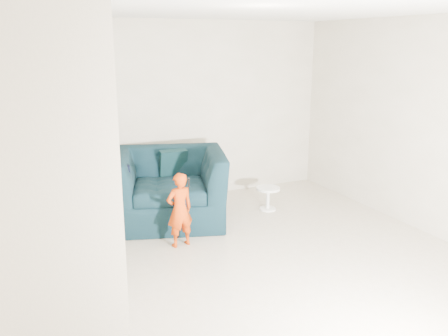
{
  "coord_description": "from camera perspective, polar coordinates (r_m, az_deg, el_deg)",
  "views": [
    {
      "loc": [
        -2.24,
        -4.0,
        2.38
      ],
      "look_at": [
        0.15,
        1.2,
        0.85
      ],
      "focal_mm": 38.0,
      "sensor_mm": 36.0,
      "label": 1
    }
  ],
  "objects": [
    {
      "name": "floor",
      "position": [
        5.17,
        4.16,
        -12.5
      ],
      "size": [
        5.5,
        5.5,
        0.0
      ],
      "primitive_type": "plane",
      "color": "tan",
      "rests_on": "ground"
    },
    {
      "name": "staircase",
      "position": [
        4.78,
        -20.64,
        -3.48
      ],
      "size": [
        1.02,
        3.03,
        3.62
      ],
      "color": "#ADA089",
      "rests_on": "floor"
    },
    {
      "name": "armchair",
      "position": [
        6.46,
        -6.58,
        -2.26
      ],
      "size": [
        1.79,
        1.67,
        0.96
      ],
      "primitive_type": "imported",
      "rotation": [
        0.0,
        0.0,
        -0.3
      ],
      "color": "black",
      "rests_on": "floor"
    },
    {
      "name": "throw",
      "position": [
        6.34,
        -11.88,
        -1.63
      ],
      "size": [
        0.05,
        0.49,
        0.55
      ],
      "primitive_type": "cube",
      "color": "black",
      "rests_on": "armchair"
    },
    {
      "name": "cushion",
      "position": [
        6.75,
        -6.16,
        0.68
      ],
      "size": [
        0.39,
        0.18,
        0.38
      ],
      "primitive_type": "cube",
      "rotation": [
        0.21,
        0.0,
        0.0
      ],
      "color": "black",
      "rests_on": "armchair"
    },
    {
      "name": "phone",
      "position": [
        5.55,
        -4.25,
        -1.74
      ],
      "size": [
        0.04,
        0.05,
        0.1
      ],
      "primitive_type": "cube",
      "rotation": [
        0.0,
        0.0,
        -0.37
      ],
      "color": "black",
      "rests_on": "toddler"
    },
    {
      "name": "ceiling",
      "position": [
        4.6,
        4.82,
        18.91
      ],
      "size": [
        5.5,
        5.5,
        0.0
      ],
      "primitive_type": "plane",
      "rotation": [
        3.14,
        0.0,
        0.0
      ],
      "color": "silver",
      "rests_on": "back_wall"
    },
    {
      "name": "back_wall",
      "position": [
        7.19,
        -6.31,
        6.63
      ],
      "size": [
        5.0,
        0.0,
        5.0
      ],
      "primitive_type": "plane",
      "rotation": [
        1.57,
        0.0,
        0.0
      ],
      "color": "#A59D87",
      "rests_on": "floor"
    },
    {
      "name": "side_table",
      "position": [
        6.92,
        5.31,
        -3.22
      ],
      "size": [
        0.34,
        0.34,
        0.34
      ],
      "color": "silver",
      "rests_on": "floor"
    },
    {
      "name": "toddler",
      "position": [
        5.65,
        -5.36,
        -5.03
      ],
      "size": [
        0.36,
        0.26,
        0.91
      ],
      "primitive_type": "imported",
      "rotation": [
        0.0,
        0.0,
        3.27
      ],
      "color": "#992604",
      "rests_on": "floor"
    },
    {
      "name": "right_wall",
      "position": [
        6.29,
        24.85,
        4.15
      ],
      "size": [
        0.0,
        5.5,
        5.5
      ],
      "primitive_type": "plane",
      "rotation": [
        1.57,
        0.0,
        -1.57
      ],
      "color": "#A59D87",
      "rests_on": "floor"
    }
  ]
}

